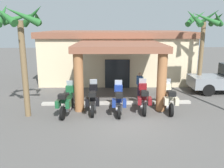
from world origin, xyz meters
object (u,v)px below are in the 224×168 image
(palm_tree_roadside, at_px, (21,30))
(motorcycle_black, at_px, (93,99))
(palm_tree_near_portico, at_px, (204,26))
(motorcycle_blue, at_px, (119,100))
(pedestrian, at_px, (140,83))
(motel_building, at_px, (116,55))
(motorcycle_green, at_px, (67,101))
(motorcycle_maroon, at_px, (144,98))
(motorcycle_cream, at_px, (169,99))

(palm_tree_roadside, bearing_deg, motorcycle_black, 7.14)
(palm_tree_near_portico, height_order, palm_tree_roadside, palm_tree_near_portico)
(motorcycle_black, xyz_separation_m, motorcycle_blue, (1.35, -0.25, 0.00))
(motorcycle_black, bearing_deg, pedestrian, -49.26)
(motel_building, relative_size, motorcycle_blue, 5.73)
(motel_building, distance_m, motorcycle_green, 9.24)
(motorcycle_black, xyz_separation_m, motorcycle_maroon, (2.69, 0.06, 0.00))
(pedestrian, bearing_deg, palm_tree_roadside, 163.05)
(motel_building, distance_m, motorcycle_cream, 8.81)
(motorcycle_cream, bearing_deg, motorcycle_maroon, 90.59)
(motel_building, distance_m, palm_tree_roadside, 10.32)
(motorcycle_black, bearing_deg, motorcycle_maroon, -88.24)
(motel_building, distance_m, motorcycle_maroon, 8.44)
(motel_building, bearing_deg, palm_tree_roadside, -117.93)
(motorcycle_blue, distance_m, pedestrian, 3.06)
(motel_building, relative_size, motorcycle_cream, 5.74)
(motorcycle_black, height_order, palm_tree_roadside, palm_tree_roadside)
(motorcycle_black, bearing_deg, motorcycle_blue, -99.84)
(palm_tree_roadside, bearing_deg, motorcycle_green, 3.77)
(motorcycle_green, relative_size, motorcycle_blue, 1.00)
(motel_building, relative_size, pedestrian, 7.63)
(motel_building, height_order, motorcycle_cream, motel_building)
(motorcycle_cream, bearing_deg, motorcycle_blue, 99.38)
(motorcycle_maroon, relative_size, palm_tree_near_portico, 0.39)
(motorcycle_green, height_order, motorcycle_blue, same)
(motorcycle_green, height_order, pedestrian, pedestrian)
(motorcycle_blue, relative_size, palm_tree_near_portico, 0.39)
(motorcycle_maroon, distance_m, palm_tree_near_portico, 7.07)
(motorcycle_green, bearing_deg, palm_tree_roadside, 101.32)
(motorcycle_maroon, height_order, pedestrian, pedestrian)
(motorcycle_maroon, height_order, motorcycle_cream, same)
(motel_building, distance_m, motorcycle_black, 8.61)
(motel_building, xyz_separation_m, pedestrian, (1.14, -5.93, -1.10))
(palm_tree_near_portico, bearing_deg, motorcycle_maroon, -139.39)
(motorcycle_cream, bearing_deg, motorcycle_green, 97.73)
(motorcycle_black, bearing_deg, palm_tree_near_portico, -60.79)
(motel_building, bearing_deg, palm_tree_near_portico, -36.48)
(motorcycle_green, xyz_separation_m, palm_tree_roadside, (-1.95, -0.13, 3.59))
(pedestrian, bearing_deg, motorcycle_green, 171.08)
(motorcycle_maroon, xyz_separation_m, palm_tree_near_portico, (4.55, 3.90, 3.75))
(motorcycle_black, height_order, motorcycle_blue, same)
(motel_building, bearing_deg, motorcycle_cream, -72.62)
(motorcycle_black, height_order, motorcycle_cream, same)
(palm_tree_roadside, bearing_deg, pedestrian, 24.63)
(motel_building, height_order, motorcycle_black, motel_building)
(motorcycle_cream, distance_m, pedestrian, 2.74)
(motorcycle_maroon, bearing_deg, pedestrian, 1.20)
(motorcycle_maroon, bearing_deg, motorcycle_cream, -89.69)
(motorcycle_black, relative_size, motorcycle_blue, 1.00)
(pedestrian, height_order, palm_tree_near_portico, palm_tree_near_portico)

